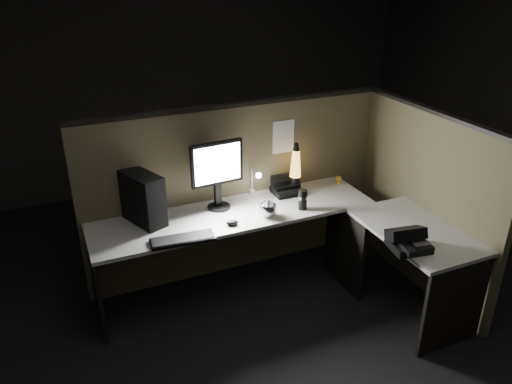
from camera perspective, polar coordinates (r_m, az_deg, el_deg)
name	(u,v)px	position (r m, az deg, el deg)	size (l,w,h in m)	color
floor	(283,325)	(4.00, 3.11, -14.96)	(6.00, 6.00, 0.00)	black
room_shell	(289,124)	(3.21, 3.78, 7.75)	(6.00, 6.00, 6.00)	silver
partition_back	(237,191)	(4.32, -2.18, 0.10)	(2.66, 0.06, 1.50)	brown
partition_right	(424,203)	(4.34, 18.65, -1.17)	(0.06, 1.66, 1.50)	brown
desk	(291,240)	(3.92, 4.00, -5.55)	(2.60, 1.60, 0.73)	beige
pc_tower	(143,198)	(3.87, -12.81, -0.71)	(0.17, 0.38, 0.40)	black
monitor	(217,169)	(3.96, -4.46, 2.67)	(0.44, 0.19, 0.56)	black
keyboard	(183,239)	(3.65, -8.38, -5.39)	(0.46, 0.15, 0.02)	black
mouse	(232,223)	(3.82, -2.74, -3.50)	(0.09, 0.07, 0.04)	black
clip_lamp	(255,181)	(4.21, -0.08, 1.26)	(0.05, 0.19, 0.25)	silver
organizer	(286,189)	(4.32, 3.44, 0.39)	(0.24, 0.21, 0.18)	black
lava_lamp	(295,172)	(4.31, 4.52, 2.35)	(0.12, 0.12, 0.44)	black
travel_mug	(303,200)	(4.04, 5.37, -0.87)	(0.07, 0.07, 0.17)	black
steel_mug	(268,210)	(3.92, 1.38, -2.06)	(0.14, 0.14, 0.11)	#B7B6BD
figurine	(339,179)	(4.56, 9.44, 1.52)	(0.05, 0.05, 0.05)	yellow
pinned_paper	(283,137)	(4.28, 3.15, 6.31)	(0.20, 0.00, 0.29)	white
desk_phone	(407,240)	(3.66, 16.92, -5.32)	(0.30, 0.30, 0.16)	black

